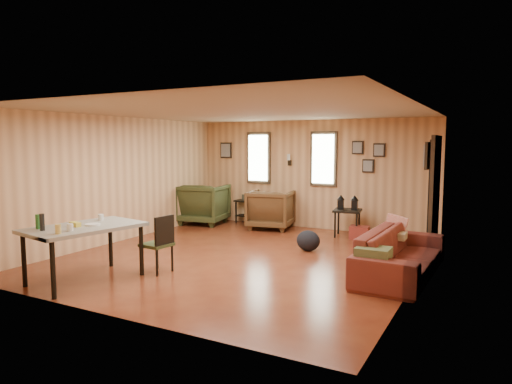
# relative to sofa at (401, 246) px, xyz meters

# --- Properties ---
(room) EXTENTS (5.54, 6.04, 2.44)m
(room) POSITION_rel_sofa_xyz_m (-2.35, 0.20, 0.77)
(room) COLOR brown
(room) RESTS_ON ground
(sofa) EXTENTS (0.73, 2.25, 0.87)m
(sofa) POSITION_rel_sofa_xyz_m (0.00, 0.00, 0.00)
(sofa) COLOR maroon
(sofa) RESTS_ON ground
(recliner_brown) EXTENTS (1.07, 1.02, 0.95)m
(recliner_brown) POSITION_rel_sofa_xyz_m (-3.24, 2.38, 0.04)
(recliner_brown) COLOR #4E3117
(recliner_brown) RESTS_ON ground
(recliner_green) EXTENTS (1.16, 1.11, 1.04)m
(recliner_green) POSITION_rel_sofa_xyz_m (-4.92, 2.19, 0.08)
(recliner_green) COLOR #323819
(recliner_green) RESTS_ON ground
(end_table) EXTENTS (0.53, 0.48, 0.67)m
(end_table) POSITION_rel_sofa_xyz_m (-4.09, 2.86, -0.06)
(end_table) COLOR black
(end_table) RESTS_ON ground
(side_table) EXTENTS (0.61, 0.61, 0.85)m
(side_table) POSITION_rel_sofa_xyz_m (-1.50, 2.35, 0.14)
(side_table) COLOR black
(side_table) RESTS_ON ground
(cooler) EXTENTS (0.39, 0.29, 0.26)m
(cooler) POSITION_rel_sofa_xyz_m (-1.20, 2.20, -0.30)
(cooler) COLOR maroon
(cooler) RESTS_ON ground
(backpack) EXTENTS (0.50, 0.43, 0.37)m
(backpack) POSITION_rel_sofa_xyz_m (-1.73, 0.80, -0.25)
(backpack) COLOR black
(backpack) RESTS_ON ground
(sofa_pillows) EXTENTS (0.44, 1.83, 0.38)m
(sofa_pillows) POSITION_rel_sofa_xyz_m (-0.21, -0.08, 0.07)
(sofa_pillows) COLOR #49512D
(sofa_pillows) RESTS_ON sofa
(dining_table) EXTENTS (1.16, 1.64, 0.99)m
(dining_table) POSITION_rel_sofa_xyz_m (-3.79, -2.30, 0.26)
(dining_table) COLOR gray
(dining_table) RESTS_ON ground
(dining_chair) EXTENTS (0.42, 0.42, 0.85)m
(dining_chair) POSITION_rel_sofa_xyz_m (-3.13, -1.50, 0.04)
(dining_chair) COLOR #323819
(dining_chair) RESTS_ON ground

